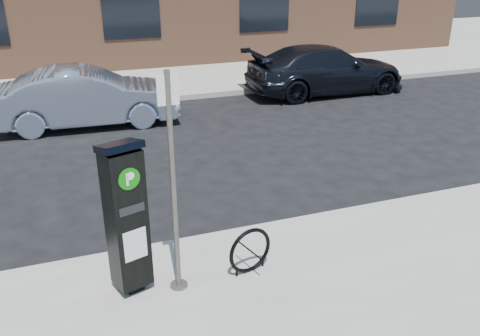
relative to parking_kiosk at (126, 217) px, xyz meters
name	(u,v)px	position (x,y,z in m)	size (l,w,h in m)	color
ground	(261,233)	(2.15, 0.94, -1.19)	(120.00, 120.00, 0.00)	black
sidewalk_far	(128,61)	(2.15, 14.94, -1.12)	(60.00, 12.00, 0.15)	gray
curb_near	(261,230)	(2.15, 0.92, -1.12)	(60.00, 0.12, 0.16)	#9E9B93
curb_far	(158,100)	(2.15, 8.96, -1.12)	(60.00, 0.12, 0.16)	#9E9B93
parking_kiosk	(126,217)	(0.00, 0.00, 0.00)	(0.57, 0.53, 2.04)	black
sign_pole	(173,189)	(0.56, -0.16, 0.35)	(0.25, 0.23, 2.82)	#5F5853
bike_rack	(250,251)	(1.55, -0.16, -0.73)	(0.65, 0.21, 0.65)	black
car_silver	(87,97)	(0.08, 7.47, -0.46)	(1.56, 4.46, 1.47)	#8C99B2
car_dark	(326,69)	(7.31, 8.28, -0.46)	(2.05, 5.04, 1.46)	black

